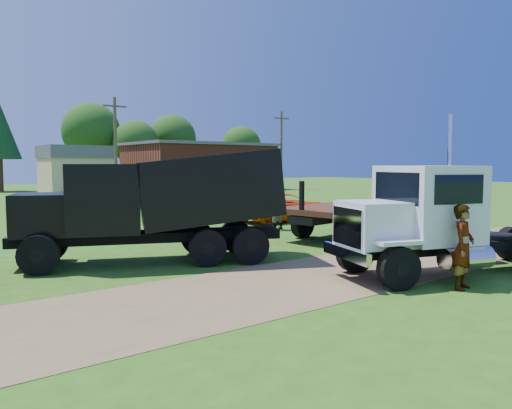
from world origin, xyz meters
TOP-DOWN VIEW (x-y plane):
  - ground at (0.00, 0.00)m, footprint 140.00×140.00m
  - dirt_track at (0.00, 0.00)m, footprint 120.00×4.20m
  - white_semi_tractor at (-0.41, -1.73)m, footprint 7.26×4.38m
  - black_dump_truck at (-5.07, 4.35)m, footprint 7.89×5.10m
  - orange_pickup at (4.91, 10.26)m, footprint 5.33×2.61m
  - flatbed_trailer at (4.68, 4.60)m, footprint 9.45×4.09m
  - spectator_a at (-1.00, -2.99)m, footprint 0.83×0.65m
  - spectator_b at (2.27, 7.91)m, footprint 1.02×0.83m
  - brick_building at (18.00, 40.00)m, footprint 15.40×10.40m
  - tan_shed at (4.00, 40.00)m, footprint 6.20×5.40m
  - utility_poles at (6.00, 35.00)m, footprint 42.20×0.28m
  - tree_row at (5.13, 50.06)m, footprint 59.47×11.31m

SIDE VIEW (x-z plane):
  - ground at x=0.00m, z-range 0.00..0.00m
  - dirt_track at x=0.00m, z-range 0.00..0.01m
  - orange_pickup at x=4.91m, z-range 0.00..1.46m
  - spectator_b at x=2.27m, z-range 0.00..1.97m
  - flatbed_trailer at x=4.68m, z-range -0.17..2.17m
  - spectator_a at x=-1.00m, z-range 0.00..2.01m
  - white_semi_tractor at x=-0.41m, z-range -0.68..3.63m
  - black_dump_truck at x=-5.07m, z-range 0.17..3.58m
  - tan_shed at x=4.00m, z-range 0.07..4.77m
  - brick_building at x=18.00m, z-range 0.01..5.31m
  - utility_poles at x=6.00m, z-range 0.21..9.21m
  - tree_row at x=5.13m, z-range 0.91..11.40m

